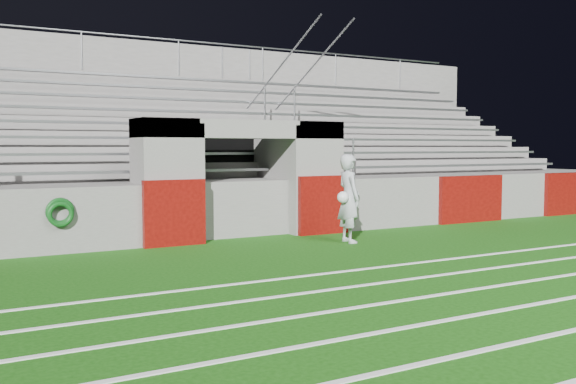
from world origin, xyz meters
TOP-DOWN VIEW (x-y plane):
  - ground at (0.00, 0.00)m, footprint 90.00×90.00m
  - stadium_structure at (0.00, 7.97)m, footprint 26.00×8.48m
  - goalkeeper_with_ball at (1.56, 1.59)m, footprint 0.62×0.74m
  - hose_coil at (-4.02, 2.93)m, footprint 0.52×0.14m

SIDE VIEW (x-z plane):
  - ground at x=0.00m, z-range 0.00..0.00m
  - hose_coil at x=-4.02m, z-range 0.52..1.07m
  - goalkeeper_with_ball at x=1.56m, z-range 0.00..1.87m
  - stadium_structure at x=0.00m, z-range -1.22..4.20m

